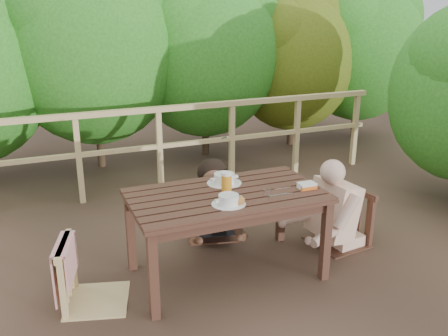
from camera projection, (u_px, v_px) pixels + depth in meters
name	position (u px, v px, depth m)	size (l,w,h in m)	color
ground	(226.00, 273.00, 4.06)	(60.00, 60.00, 0.00)	brown
table	(226.00, 235.00, 3.95)	(1.50, 0.85, 0.70)	#3C2319
chair_left	(92.00, 245.00, 3.53)	(0.47, 0.47, 0.94)	tan
chair_far	(211.00, 189.00, 4.60)	(0.46, 0.46, 0.93)	#3C2319
chair_right	(341.00, 195.00, 4.42)	(0.48, 0.48, 0.96)	#3C2319
woman	(210.00, 174.00, 4.57)	(0.49, 0.60, 1.22)	black
diner_right	(345.00, 173.00, 4.36)	(0.55, 0.68, 1.36)	beige
railing	(160.00, 150.00, 5.65)	(5.60, 0.10, 1.01)	tan
hedge_row	(161.00, 19.00, 6.40)	(6.60, 1.60, 3.80)	#2B731F
soup_near	(229.00, 200.00, 3.62)	(0.26, 0.26, 0.09)	white
soup_far	(224.00, 179.00, 4.03)	(0.28, 0.28, 0.09)	white
bread_roll	(237.00, 200.00, 3.63)	(0.12, 0.09, 0.07)	#9D5725
beer_glass	(227.00, 182.00, 3.86)	(0.09, 0.09, 0.16)	orange
tumbler	(267.00, 194.00, 3.76)	(0.06, 0.06, 0.07)	silver
butter_tub	(307.00, 186.00, 3.92)	(0.14, 0.10, 0.06)	white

